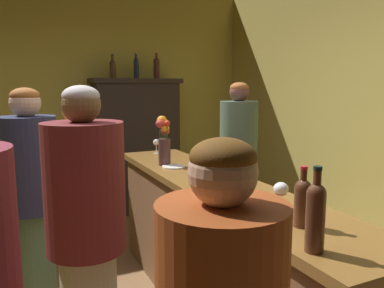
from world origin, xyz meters
TOP-DOWN VIEW (x-y plane):
  - wall_back at (0.00, 2.97)m, footprint 4.98×0.12m
  - bar_counter at (0.59, 0.04)m, footprint 0.56×2.81m
  - display_cabinet at (0.82, 2.65)m, footprint 1.15×0.45m
  - wine_bottle_riesling at (0.40, -1.10)m, footprint 0.08×0.08m
  - wine_bottle_syrah at (0.61, -0.16)m, footprint 0.08×0.08m
  - wine_bottle_merlot at (0.54, -0.86)m, footprint 0.08×0.08m
  - wine_glass_front at (0.60, 1.28)m, footprint 0.06×0.06m
  - wine_glass_mid at (0.40, -0.02)m, footprint 0.07×0.07m
  - wine_glass_rear at (0.50, -0.27)m, footprint 0.08×0.08m
  - wine_glass_spare at (0.62, -0.61)m, footprint 0.08×0.08m
  - flower_arrangement at (0.47, 0.73)m, footprint 0.13×0.14m
  - cheese_plate at (0.50, 0.61)m, footprint 0.18×0.18m
  - display_bottle_left at (0.53, 2.65)m, footprint 0.08×0.08m
  - display_bottle_midleft at (0.83, 2.65)m, footprint 0.07×0.07m
  - display_bottle_center at (1.11, 2.65)m, footprint 0.08×0.08m
  - patron_in_grey at (-0.21, 0.92)m, footprint 0.33×0.33m
  - patron_by_cabinet at (-0.35, -0.32)m, footprint 0.39×0.39m
  - patron_redhead at (-0.57, 0.47)m, footprint 0.36×0.36m
  - bartender at (1.23, 0.80)m, footprint 0.35×0.35m

SIDE VIEW (x-z plane):
  - bar_counter at x=0.59m, z-range 0.00..1.01m
  - patron_in_grey at x=-0.21m, z-range 0.08..1.64m
  - patron_by_cabinet at x=-0.35m, z-range 0.07..1.74m
  - patron_redhead at x=-0.57m, z-range 0.08..1.73m
  - display_cabinet at x=0.82m, z-range 0.03..1.80m
  - bartender at x=1.23m, z-range 0.08..1.78m
  - cheese_plate at x=0.50m, z-range 1.01..1.02m
  - wine_glass_spare at x=0.62m, z-range 1.04..1.18m
  - wine_glass_front at x=0.60m, z-range 1.04..1.18m
  - wine_glass_rear at x=0.50m, z-range 1.05..1.21m
  - wine_glass_mid at x=0.40m, z-range 1.05..1.22m
  - wine_bottle_merlot at x=0.54m, z-range 0.99..1.28m
  - wine_bottle_syrah at x=0.61m, z-range 1.00..1.29m
  - wine_bottle_riesling at x=0.40m, z-range 0.99..1.34m
  - flower_arrangement at x=0.47m, z-range 1.01..1.42m
  - wall_back at x=0.00m, z-range 0.00..2.96m
  - display_bottle_left at x=0.53m, z-range 1.74..2.04m
  - display_bottle_midleft at x=0.83m, z-range 1.74..2.08m
  - display_bottle_center at x=1.11m, z-range 1.75..2.08m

